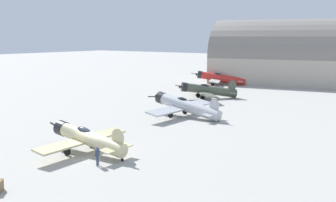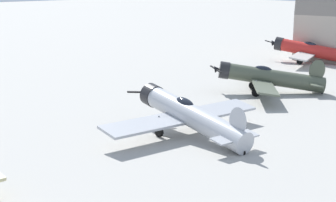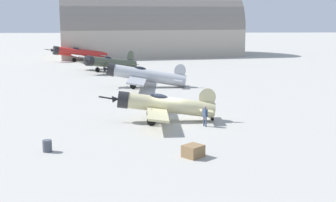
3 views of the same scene
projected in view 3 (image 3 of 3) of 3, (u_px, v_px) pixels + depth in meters
ground_plane at (168, 121)px, 40.83m from camera, size 400.00×400.00×0.00m
airplane_foreground at (163, 105)px, 40.54m from camera, size 10.28×10.33×2.98m
airplane_mid_apron at (144, 75)px, 59.76m from camera, size 11.23×12.83×3.15m
airplane_far_line at (110, 63)px, 74.94m from camera, size 10.83×10.84×3.34m
airplane_outer_stand at (78, 53)px, 93.40m from camera, size 11.89×12.22×3.18m
ground_crew_mechanic at (205, 114)px, 38.75m from camera, size 0.42×0.62×1.74m
equipment_crate at (193, 151)px, 30.51m from camera, size 1.63×1.62×0.81m
fuel_drum at (47, 146)px, 31.70m from camera, size 0.66×0.66×0.81m
distant_hangar at (149, 32)px, 105.61m from camera, size 41.87×24.60×17.66m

